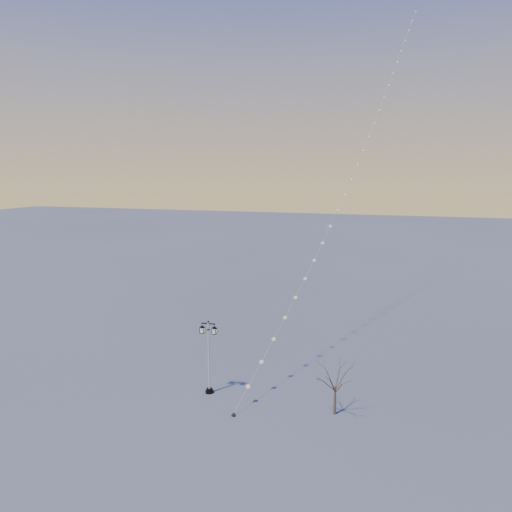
% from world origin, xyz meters
% --- Properties ---
extents(ground, '(300.00, 300.00, 0.00)m').
position_xyz_m(ground, '(0.00, 0.00, 0.00)').
color(ground, slate).
rests_on(ground, ground).
extents(street_lamp, '(1.35, 0.59, 5.33)m').
position_xyz_m(street_lamp, '(-1.51, 1.13, 2.95)').
color(street_lamp, black).
rests_on(street_lamp, ground).
extents(bare_tree, '(2.10, 2.10, 3.48)m').
position_xyz_m(bare_tree, '(7.42, 0.77, 2.42)').
color(bare_tree, brown).
rests_on(bare_tree, ground).
extents(kite_train, '(10.54, 48.90, 38.06)m').
position_xyz_m(kite_train, '(6.22, 22.67, 18.94)').
color(kite_train, black).
rests_on(kite_train, ground).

